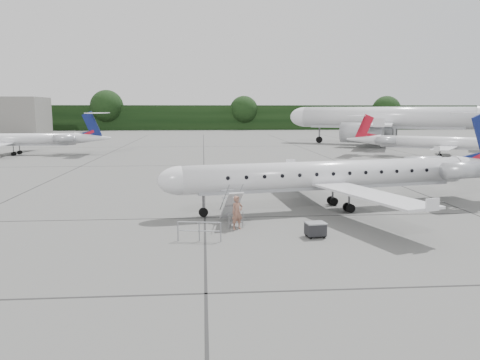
{
  "coord_description": "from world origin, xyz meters",
  "views": [
    {
      "loc": [
        -5.77,
        -25.31,
        6.64
      ],
      "look_at": [
        -3.53,
        3.31,
        2.3
      ],
      "focal_mm": 35.0,
      "sensor_mm": 36.0,
      "label": 1
    }
  ],
  "objects": [
    {
      "name": "airstair",
      "position": [
        -4.19,
        1.43,
        1.02
      ],
      "size": [
        1.29,
        2.5,
        2.04
      ],
      "primitive_type": null,
      "rotation": [
        0.0,
        0.0,
        0.19
      ],
      "color": "silver",
      "rests_on": "ground"
    },
    {
      "name": "bg_regional_right",
      "position": [
        27.47,
        36.25,
        2.95
      ],
      "size": [
        27.54,
        25.26,
        5.89
      ],
      "primitive_type": null,
      "rotation": [
        0.0,
        0.0,
        2.62
      ],
      "color": "silver",
      "rests_on": "ground"
    },
    {
      "name": "safety_railing",
      "position": [
        -6.03,
        -2.18,
        0.5
      ],
      "size": [
        2.19,
        0.42,
        1.0
      ],
      "primitive_type": null,
      "rotation": [
        0.0,
        0.0,
        -0.16
      ],
      "color": "gray",
      "rests_on": "ground"
    },
    {
      "name": "passenger",
      "position": [
        -3.94,
        0.11,
        0.95
      ],
      "size": [
        0.82,
        0.71,
        1.89
      ],
      "primitive_type": "imported",
      "rotation": [
        0.0,
        0.0,
        0.46
      ],
      "color": "brown",
      "rests_on": "ground"
    },
    {
      "name": "treeline",
      "position": [
        0.0,
        130.0,
        4.0
      ],
      "size": [
        260.0,
        4.0,
        8.0
      ],
      "primitive_type": "cube",
      "color": "black",
      "rests_on": "ground"
    },
    {
      "name": "bg_regional_left",
      "position": [
        -34.14,
        45.82,
        3.15
      ],
      "size": [
        24.03,
        17.32,
        6.3
      ],
      "primitive_type": null,
      "rotation": [
        0.0,
        0.0,
        0.0
      ],
      "color": "silver",
      "rests_on": "ground"
    },
    {
      "name": "main_regional_jet",
      "position": [
        2.55,
        4.93,
        3.25
      ],
      "size": [
        28.39,
        22.78,
        6.5
      ],
      "primitive_type": null,
      "rotation": [
        0.0,
        0.0,
        0.19
      ],
      "color": "silver",
      "rests_on": "ground"
    },
    {
      "name": "baggage_cart",
      "position": [
        0.04,
        -1.86,
        0.42
      ],
      "size": [
        1.08,
        0.92,
        0.85
      ],
      "primitive_type": null,
      "rotation": [
        0.0,
        0.0,
        0.14
      ],
      "color": "black",
      "rests_on": "ground"
    },
    {
      "name": "ground",
      "position": [
        0.0,
        0.0,
        0.0
      ],
      "size": [
        320.0,
        320.0,
        0.0
      ],
      "primitive_type": "plane",
      "color": "#62625F",
      "rests_on": "ground"
    },
    {
      "name": "bg_narrowbody",
      "position": [
        28.25,
        60.84,
        7.11
      ],
      "size": [
        48.55,
        44.49,
        14.22
      ],
      "primitive_type": null,
      "rotation": [
        0.0,
        0.0,
        -0.52
      ],
      "color": "silver",
      "rests_on": "ground"
    }
  ]
}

